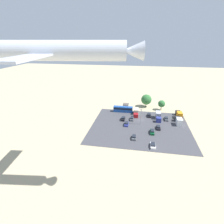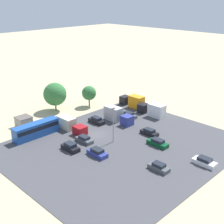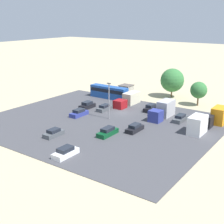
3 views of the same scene
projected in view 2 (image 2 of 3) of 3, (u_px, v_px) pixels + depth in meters
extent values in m
plane|color=tan|center=(96.00, 135.00, 72.28)|extent=(400.00, 400.00, 0.00)
cube|color=#424247|center=(122.00, 146.00, 66.84)|extent=(46.75, 39.75, 0.08)
cube|color=#9E998E|center=(24.00, 122.00, 76.28)|extent=(3.27, 3.23, 2.47)
cube|color=#59514C|center=(23.00, 117.00, 75.82)|extent=(3.51, 3.47, 0.12)
cube|color=#1E4C9E|center=(36.00, 130.00, 70.79)|extent=(10.95, 2.46, 3.29)
cube|color=black|center=(36.00, 127.00, 70.58)|extent=(10.51, 2.50, 0.92)
cube|color=black|center=(70.00, 148.00, 64.94)|extent=(1.93, 4.25, 0.95)
cube|color=#1E232D|center=(70.00, 145.00, 64.64)|extent=(1.62, 2.38, 0.69)
cube|color=black|center=(149.00, 133.00, 72.03)|extent=(1.75, 4.35, 0.84)
cube|color=#1E232D|center=(149.00, 130.00, 71.77)|extent=(1.47, 2.44, 0.62)
cube|color=black|center=(96.00, 121.00, 78.45)|extent=(1.71, 4.51, 0.95)
cube|color=#1E232D|center=(96.00, 118.00, 78.15)|extent=(1.44, 2.52, 0.70)
cube|color=silver|center=(204.00, 163.00, 59.45)|extent=(1.96, 4.54, 0.86)
cube|color=#1E232D|center=(205.00, 159.00, 59.18)|extent=(1.65, 2.54, 0.63)
cube|color=#4C5156|center=(129.00, 116.00, 82.22)|extent=(1.75, 4.50, 0.85)
cube|color=#1E232D|center=(129.00, 113.00, 81.96)|extent=(1.47, 2.52, 0.62)
cube|color=navy|center=(97.00, 154.00, 62.73)|extent=(1.93, 4.52, 0.89)
cube|color=#1E232D|center=(97.00, 150.00, 62.45)|extent=(1.62, 2.53, 0.65)
cube|color=#4C5156|center=(84.00, 140.00, 68.54)|extent=(1.80, 4.32, 0.82)
cube|color=#1E232D|center=(84.00, 137.00, 68.29)|extent=(1.51, 2.42, 0.60)
cube|color=#4C5156|center=(159.00, 168.00, 57.65)|extent=(1.79, 4.07, 0.82)
cube|color=#1E232D|center=(159.00, 165.00, 57.40)|extent=(1.50, 2.28, 0.60)
cube|color=#0C4723|center=(158.00, 144.00, 66.90)|extent=(1.79, 4.78, 0.87)
cube|color=#1E232D|center=(158.00, 141.00, 66.63)|extent=(1.51, 2.67, 0.64)
cube|color=black|center=(125.00, 100.00, 91.84)|extent=(2.57, 2.35, 2.40)
cube|color=orange|center=(136.00, 102.00, 88.72)|extent=(2.57, 4.19, 3.43)
cube|color=maroon|center=(80.00, 130.00, 72.05)|extent=(2.50, 2.76, 2.01)
cube|color=beige|center=(66.00, 122.00, 75.33)|extent=(2.50, 4.90, 2.87)
cube|color=black|center=(143.00, 108.00, 85.33)|extent=(2.59, 2.41, 2.41)
cube|color=white|center=(157.00, 111.00, 82.14)|extent=(2.59, 4.29, 3.45)
cube|color=navy|center=(127.00, 120.00, 77.06)|extent=(2.50, 2.55, 2.47)
cube|color=#B2B2B7|center=(113.00, 113.00, 80.05)|extent=(2.50, 4.54, 3.53)
cylinder|color=brown|center=(89.00, 102.00, 90.27)|extent=(0.36, 0.36, 2.43)
sphere|color=#337038|center=(89.00, 93.00, 89.28)|extent=(4.12, 4.12, 4.12)
cylinder|color=brown|center=(56.00, 106.00, 87.00)|extent=(0.36, 0.36, 2.36)
sphere|color=#337038|center=(55.00, 94.00, 85.72)|extent=(6.36, 6.36, 6.36)
cylinder|color=gray|center=(113.00, 126.00, 67.39)|extent=(0.20, 0.20, 7.64)
cube|color=#4C4C51|center=(113.00, 109.00, 65.96)|extent=(0.90, 0.28, 0.20)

